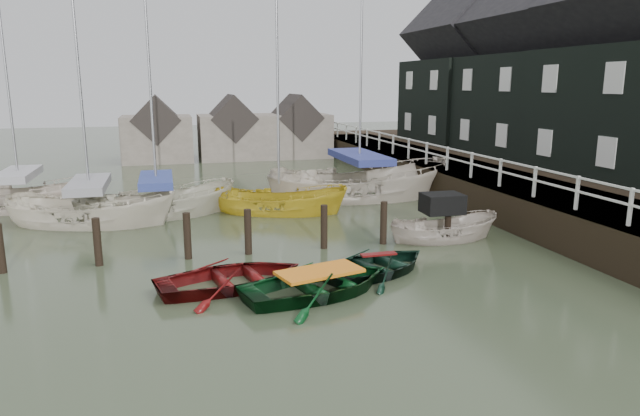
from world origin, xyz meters
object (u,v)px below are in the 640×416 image
object	(u,v)px
rowboat_red	(232,287)
sailboat_c	(280,212)
rowboat_green	(320,294)
sailboat_e	(22,208)
rowboat_dkgreen	(378,273)
sailboat_b	(158,214)
sailboat_a	(92,222)
sailboat_d	(359,197)
motorboat	(443,237)

from	to	relation	value
rowboat_red	sailboat_c	xyz separation A→B (m)	(2.86, 8.22, 0.01)
rowboat_green	sailboat_e	world-z (taller)	sailboat_e
rowboat_dkgreen	rowboat_green	bearing A→B (deg)	95.03
rowboat_dkgreen	sailboat_e	distance (m)	16.12
sailboat_b	sailboat_a	bearing A→B (deg)	98.12
sailboat_a	sailboat_d	distance (m)	11.35
rowboat_green	sailboat_e	xyz separation A→B (m)	(-9.40, 12.55, 0.06)
sailboat_b	sailboat_c	distance (m)	4.78
rowboat_dkgreen	sailboat_b	xyz separation A→B (m)	(-5.91, 8.76, 0.07)
sailboat_b	rowboat_green	bearing A→B (deg)	-166.53
sailboat_c	rowboat_red	bearing A→B (deg)	-176.18
rowboat_red	sailboat_a	distance (m)	9.19
motorboat	sailboat_e	size ratio (longest dim) A/B	0.39
rowboat_red	rowboat_dkgreen	xyz separation A→B (m)	(4.02, 0.08, 0.00)
sailboat_b	rowboat_dkgreen	bearing A→B (deg)	-154.19
rowboat_red	sailboat_a	size ratio (longest dim) A/B	0.32
sailboat_b	sailboat_e	size ratio (longest dim) A/B	1.27
rowboat_green	sailboat_c	xyz separation A→B (m)	(0.82, 9.28, 0.01)
sailboat_c	sailboat_d	distance (m)	4.48
rowboat_red	sailboat_a	world-z (taller)	sailboat_a
rowboat_red	sailboat_a	xyz separation A→B (m)	(-4.26, 8.14, 0.06)
rowboat_green	sailboat_a	distance (m)	11.15
sailboat_b	rowboat_red	bearing A→B (deg)	-176.16
rowboat_red	rowboat_green	distance (m)	2.30
rowboat_green	sailboat_d	xyz separation A→B (m)	(4.87, 11.17, 0.06)
rowboat_green	sailboat_b	size ratio (longest dim) A/B	0.32
motorboat	sailboat_c	distance (m)	7.11
sailboat_b	sailboat_d	distance (m)	8.89
sailboat_c	sailboat_d	xyz separation A→B (m)	(4.06, 1.89, 0.04)
sailboat_a	rowboat_dkgreen	bearing A→B (deg)	-116.12
rowboat_green	sailboat_c	distance (m)	9.31
sailboat_a	sailboat_b	world-z (taller)	sailboat_b
sailboat_b	sailboat_e	xyz separation A→B (m)	(-5.47, 2.67, -0.01)
rowboat_red	sailboat_b	distance (m)	9.03
sailboat_e	sailboat_b	bearing A→B (deg)	-111.39
rowboat_red	rowboat_green	size ratio (longest dim) A/B	0.96
rowboat_dkgreen	sailboat_d	world-z (taller)	sailboat_d
sailboat_a	sailboat_c	xyz separation A→B (m)	(7.12, 0.08, -0.05)
rowboat_green	sailboat_e	size ratio (longest dim) A/B	0.41
rowboat_green	sailboat_c	world-z (taller)	sailboat_c
rowboat_dkgreen	sailboat_d	xyz separation A→B (m)	(2.89, 10.04, 0.06)
rowboat_dkgreen	sailboat_e	size ratio (longest dim) A/B	0.36
motorboat	sailboat_c	xyz separation A→B (m)	(-4.47, 5.54, -0.10)
sailboat_d	rowboat_red	bearing A→B (deg)	151.26
rowboat_red	rowboat_dkgreen	bearing A→B (deg)	-101.05
motorboat	sailboat_d	distance (m)	7.44
sailboat_c	sailboat_e	distance (m)	10.73
sailboat_b	sailboat_c	size ratio (longest dim) A/B	1.31
sailboat_a	sailboat_c	bearing A→B (deg)	-71.22
sailboat_a	motorboat	bearing A→B (deg)	-97.09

